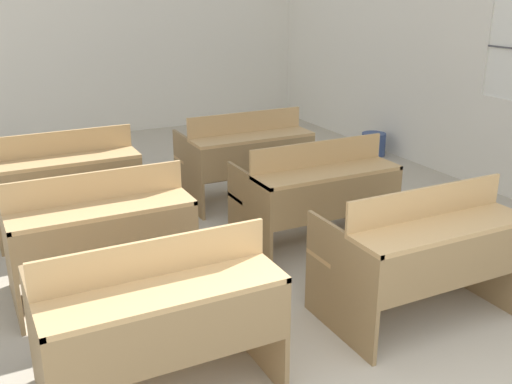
# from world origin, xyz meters

# --- Properties ---
(wall_back) EXTENTS (6.95, 0.06, 2.96)m
(wall_back) POSITION_xyz_m (0.00, 7.44, 1.48)
(wall_back) COLOR white
(wall_back) RESTS_ON ground_plane
(wall_right_with_window) EXTENTS (0.06, 7.41, 2.96)m
(wall_right_with_window) POSITION_xyz_m (3.44, 3.81, 1.46)
(wall_right_with_window) COLOR white
(wall_right_with_window) RESTS_ON ground_plane
(bench_front_left) EXTENTS (1.19, 0.74, 0.89)m
(bench_front_left) POSITION_xyz_m (-0.70, 1.51, 0.47)
(bench_front_left) COLOR #97784E
(bench_front_left) RESTS_ON ground_plane
(bench_front_right) EXTENTS (1.19, 0.74, 0.89)m
(bench_front_right) POSITION_xyz_m (1.04, 1.51, 0.47)
(bench_front_right) COLOR #94764C
(bench_front_right) RESTS_ON ground_plane
(bench_second_left) EXTENTS (1.19, 0.74, 0.89)m
(bench_second_left) POSITION_xyz_m (-0.71, 2.74, 0.47)
(bench_second_left) COLOR #997B51
(bench_second_left) RESTS_ON ground_plane
(bench_second_right) EXTENTS (1.19, 0.74, 0.89)m
(bench_second_right) POSITION_xyz_m (1.03, 2.75, 0.47)
(bench_second_right) COLOR olive
(bench_second_right) RESTS_ON ground_plane
(bench_third_left) EXTENTS (1.19, 0.74, 0.89)m
(bench_third_left) POSITION_xyz_m (-0.72, 4.01, 0.47)
(bench_third_left) COLOR #97784E
(bench_third_left) RESTS_ON ground_plane
(bench_third_right) EXTENTS (1.19, 0.74, 0.89)m
(bench_third_right) POSITION_xyz_m (1.00, 4.01, 0.47)
(bench_third_right) COLOR #97784E
(bench_third_right) RESTS_ON ground_plane
(wastepaper_bin) EXTENTS (0.30, 0.30, 0.28)m
(wastepaper_bin) POSITION_xyz_m (3.17, 4.77, 0.14)
(wastepaper_bin) COLOR #33477A
(wastepaper_bin) RESTS_ON ground_plane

